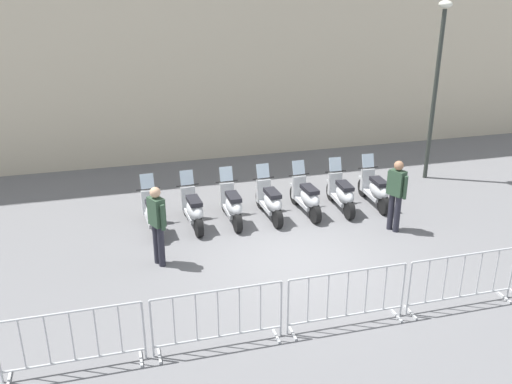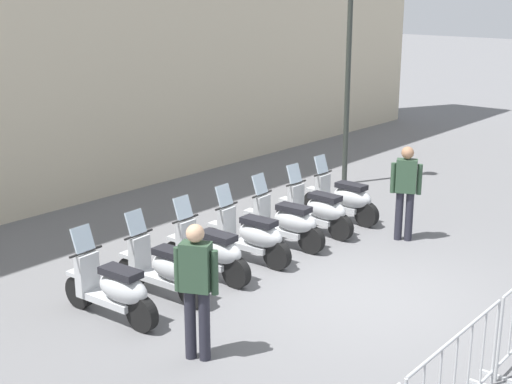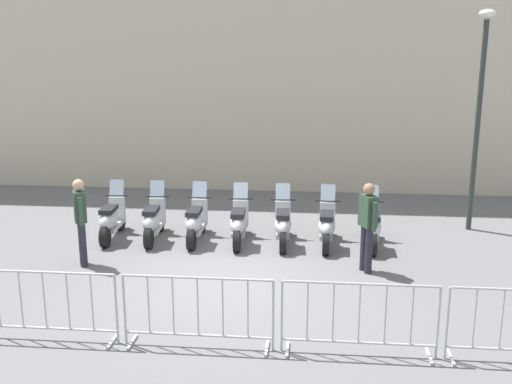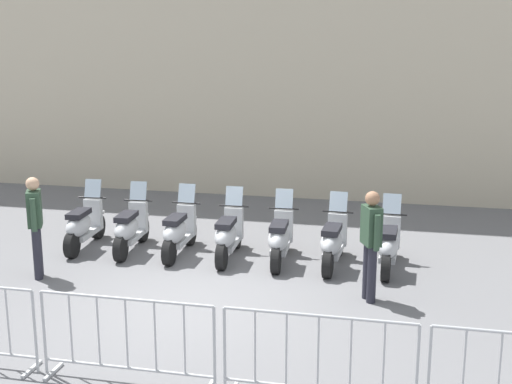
% 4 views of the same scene
% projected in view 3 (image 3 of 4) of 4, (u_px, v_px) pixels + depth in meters
% --- Properties ---
extents(ground_plane, '(120.00, 120.00, 0.00)m').
position_uv_depth(ground_plane, '(224.00, 281.00, 10.75)').
color(ground_plane, slate).
extents(building_facade, '(28.08, 5.79, 10.41)m').
position_uv_depth(building_facade, '(263.00, 13.00, 17.57)').
color(building_facade, beige).
rests_on(building_facade, ground).
extents(motorcycle_0, '(0.66, 1.72, 1.24)m').
position_uv_depth(motorcycle_0, '(111.00, 220.00, 13.02)').
color(motorcycle_0, black).
rests_on(motorcycle_0, ground).
extents(motorcycle_1, '(0.67, 1.72, 1.24)m').
position_uv_depth(motorcycle_1, '(153.00, 221.00, 12.92)').
color(motorcycle_1, black).
rests_on(motorcycle_1, ground).
extents(motorcycle_2, '(0.61, 1.72, 1.24)m').
position_uv_depth(motorcycle_2, '(196.00, 222.00, 12.84)').
color(motorcycle_2, black).
rests_on(motorcycle_2, ground).
extents(motorcycle_3, '(0.64, 1.72, 1.24)m').
position_uv_depth(motorcycle_3, '(239.00, 224.00, 12.73)').
color(motorcycle_3, black).
rests_on(motorcycle_3, ground).
extents(motorcycle_4, '(0.66, 1.72, 1.24)m').
position_uv_depth(motorcycle_4, '(283.00, 225.00, 12.64)').
color(motorcycle_4, black).
rests_on(motorcycle_4, ground).
extents(motorcycle_5, '(0.56, 1.73, 1.24)m').
position_uv_depth(motorcycle_5, '(327.00, 226.00, 12.54)').
color(motorcycle_5, black).
rests_on(motorcycle_5, ground).
extents(motorcycle_6, '(0.56, 1.73, 1.24)m').
position_uv_depth(motorcycle_6, '(372.00, 227.00, 12.49)').
color(motorcycle_6, black).
rests_on(motorcycle_6, ground).
extents(barrier_segment_1, '(2.14, 0.68, 1.07)m').
position_uv_depth(barrier_segment_1, '(45.00, 306.00, 8.47)').
color(barrier_segment_1, '#B2B5B7').
rests_on(barrier_segment_1, ground).
extents(barrier_segment_2, '(2.14, 0.68, 1.07)m').
position_uv_depth(barrier_segment_2, '(198.00, 313.00, 8.26)').
color(barrier_segment_2, '#B2B5B7').
rests_on(barrier_segment_2, ground).
extents(barrier_segment_3, '(2.14, 0.68, 1.07)m').
position_uv_depth(barrier_segment_3, '(359.00, 320.00, 8.05)').
color(barrier_segment_3, '#B2B5B7').
rests_on(barrier_segment_3, ground).
extents(street_lamp, '(0.36, 0.36, 4.99)m').
position_uv_depth(street_lamp, '(480.00, 98.00, 13.14)').
color(street_lamp, '#2D332D').
rests_on(street_lamp, ground).
extents(officer_near_row_end, '(0.38, 0.48, 1.73)m').
position_uv_depth(officer_near_row_end, '(368.00, 222.00, 10.99)').
color(officer_near_row_end, '#23232D').
rests_on(officer_near_row_end, ground).
extents(officer_mid_plaza, '(0.38, 0.48, 1.73)m').
position_uv_depth(officer_mid_plaza, '(81.00, 217.00, 11.33)').
color(officer_mid_plaza, '#23232D').
rests_on(officer_mid_plaza, ground).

